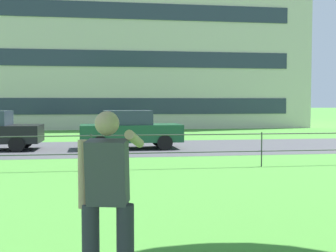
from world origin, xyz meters
The scene contains 5 objects.
street_strip centered at (0.00, 19.69, 0.00)m, with size 80.00×6.33×0.01m, color #4C4C51.
park_fence centered at (0.00, 13.89, 0.67)m, with size 38.96×0.04×1.00m.
person_thrower centered at (0.36, 5.76, 0.96)m, with size 0.65×0.74×1.78m.
car_dark_green_center centered at (1.40, 19.34, 0.78)m, with size 4.04×1.89×1.54m.
apartment_building_background centered at (3.34, 38.73, 9.88)m, with size 24.29×13.93×19.75m.
Camera 1 is at (0.32, 1.80, 1.85)m, focal length 46.84 mm.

